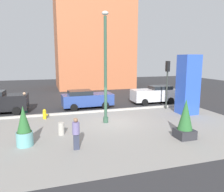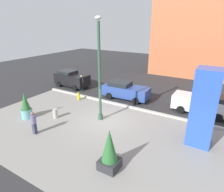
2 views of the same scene
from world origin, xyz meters
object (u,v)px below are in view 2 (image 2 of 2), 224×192
(lamp_post, at_px, (100,73))
(pedestrian_on_sidewalk, at_px, (82,82))
(potted_plant_curbside, at_px, (109,151))
(traffic_light_corner, at_px, (198,89))
(potted_plant_near_right, at_px, (26,107))
(concrete_bollard, at_px, (55,114))
(pedestrian_by_curb, at_px, (34,122))
(car_curb_east, at_px, (125,90))
(fire_hydrant, at_px, (79,96))
(art_pillar_blue, at_px, (204,108))
(car_far_lane, at_px, (72,79))
(car_curb_west, at_px, (202,103))

(lamp_post, height_order, pedestrian_on_sidewalk, lamp_post)
(potted_plant_curbside, relative_size, traffic_light_corner, 0.54)
(potted_plant_near_right, distance_m, concrete_bollard, 2.29)
(pedestrian_by_curb, bearing_deg, car_curb_east, 76.17)
(potted_plant_near_right, distance_m, fire_hydrant, 5.13)
(art_pillar_blue, bearing_deg, car_far_lane, 162.44)
(potted_plant_curbside, bearing_deg, traffic_light_corner, 67.21)
(art_pillar_blue, relative_size, car_far_lane, 1.12)
(potted_plant_near_right, relative_size, car_curb_west, 0.47)
(traffic_light_corner, xyz_separation_m, car_curb_east, (-6.69, 2.40, -2.04))
(traffic_light_corner, bearing_deg, pedestrian_on_sidewalk, 170.10)
(lamp_post, bearing_deg, art_pillar_blue, 4.34)
(potted_plant_near_right, height_order, fire_hydrant, potted_plant_near_right)
(concrete_bollard, xyz_separation_m, traffic_light_corner, (9.44, 4.16, 2.50))
(car_curb_west, bearing_deg, potted_plant_near_right, -145.60)
(potted_plant_near_right, xyz_separation_m, pedestrian_on_sidewalk, (-0.52, 7.37, 0.02))
(potted_plant_curbside, bearing_deg, art_pillar_blue, 53.45)
(potted_plant_near_right, xyz_separation_m, pedestrian_by_curb, (2.47, -1.24, -0.05))
(concrete_bollard, height_order, traffic_light_corner, traffic_light_corner)
(car_curb_east, relative_size, car_far_lane, 1.08)
(pedestrian_on_sidewalk, relative_size, pedestrian_by_curb, 1.07)
(potted_plant_curbside, bearing_deg, pedestrian_on_sidewalk, 135.59)
(fire_hydrant, height_order, car_curb_east, car_curb_east)
(traffic_light_corner, height_order, pedestrian_on_sidewalk, traffic_light_corner)
(fire_hydrant, bearing_deg, art_pillar_blue, -8.75)
(potted_plant_curbside, distance_m, concrete_bollard, 7.12)
(potted_plant_near_right, relative_size, fire_hydrant, 2.80)
(concrete_bollard, relative_size, pedestrian_by_curb, 0.46)
(art_pillar_blue, height_order, traffic_light_corner, art_pillar_blue)
(potted_plant_curbside, distance_m, potted_plant_near_right, 8.64)
(lamp_post, xyz_separation_m, car_far_lane, (-7.52, 5.11, -2.70))
(car_curb_east, xyz_separation_m, pedestrian_by_curb, (-2.20, -8.94, 0.06))
(potted_plant_curbside, height_order, car_far_lane, potted_plant_curbside)
(art_pillar_blue, xyz_separation_m, potted_plant_near_right, (-12.05, -3.30, -1.42))
(pedestrian_on_sidewalk, bearing_deg, car_far_lane, 165.05)
(art_pillar_blue, height_order, car_curb_east, art_pillar_blue)
(potted_plant_curbside, relative_size, fire_hydrant, 3.01)
(fire_hydrant, height_order, pedestrian_by_curb, pedestrian_by_curb)
(lamp_post, bearing_deg, pedestrian_on_sidewalk, 140.56)
(potted_plant_near_right, distance_m, car_curb_east, 9.00)
(car_curb_west, relative_size, pedestrian_on_sidewalk, 2.60)
(car_curb_east, bearing_deg, pedestrian_by_curb, -103.83)
(traffic_light_corner, bearing_deg, art_pillar_blue, -70.88)
(fire_hydrant, bearing_deg, concrete_bollard, -76.64)
(car_curb_west, distance_m, car_curb_east, 6.94)
(potted_plant_near_right, distance_m, car_curb_west, 14.06)
(lamp_post, bearing_deg, potted_plant_near_right, -151.38)
(lamp_post, relative_size, car_curb_east, 1.64)
(potted_plant_curbside, distance_m, car_curb_east, 9.95)
(lamp_post, distance_m, fire_hydrant, 5.69)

